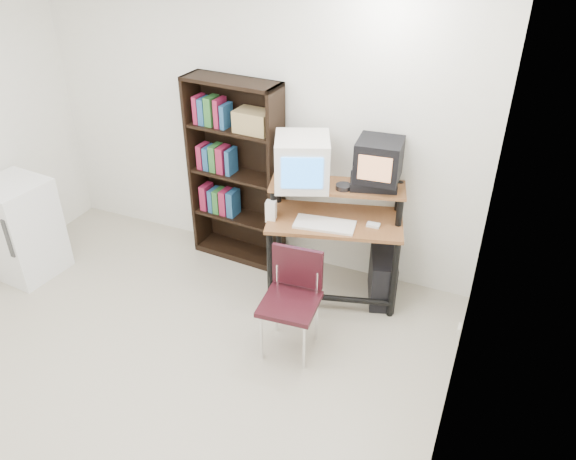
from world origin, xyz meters
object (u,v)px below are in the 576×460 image
at_px(crt_tv, 379,160).
at_px(pc_tower, 382,277).
at_px(school_chair, 293,292).
at_px(crt_monitor, 302,162).
at_px(computer_desk, 335,225).
at_px(bookshelf, 237,170).
at_px(mini_fridge, 21,229).

relative_size(crt_tv, pc_tower, 0.80).
bearing_deg(school_chair, crt_monitor, 102.93).
height_order(crt_tv, pc_tower, crt_tv).
bearing_deg(computer_desk, crt_monitor, 162.44).
distance_m(computer_desk, school_chair, 0.74).
bearing_deg(school_chair, bookshelf, 129.77).
height_order(computer_desk, bookshelf, bookshelf).
bearing_deg(mini_fridge, school_chair, 6.63).
bearing_deg(crt_monitor, bookshelf, 140.63).
height_order(crt_monitor, school_chair, crt_monitor).
relative_size(school_chair, bookshelf, 0.48).
distance_m(pc_tower, mini_fridge, 3.15).
bearing_deg(crt_monitor, pc_tower, -15.13).
xyz_separation_m(computer_desk, crt_monitor, (-0.30, 0.01, 0.50)).
bearing_deg(computer_desk, crt_tv, 19.93).
xyz_separation_m(school_chair, mini_fridge, (-2.54, -0.05, -0.05)).
xyz_separation_m(crt_tv, bookshelf, (-1.26, 0.05, -0.35)).
xyz_separation_m(crt_tv, pc_tower, (0.14, -0.09, -1.00)).
bearing_deg(crt_monitor, crt_tv, -4.77).
xyz_separation_m(pc_tower, bookshelf, (-1.40, 0.14, 0.65)).
xyz_separation_m(computer_desk, school_chair, (-0.07, -0.72, -0.18)).
bearing_deg(crt_tv, bookshelf, 172.82).
bearing_deg(school_chair, mini_fridge, 176.67).
xyz_separation_m(bookshelf, mini_fridge, (-1.62, -1.00, -0.42)).
relative_size(crt_monitor, mini_fridge, 0.61).
bearing_deg(crt_monitor, school_chair, -94.36).
height_order(pc_tower, school_chair, school_chair).
xyz_separation_m(crt_monitor, school_chair, (0.23, -0.73, -0.68)).
distance_m(bookshelf, mini_fridge, 1.95).
relative_size(pc_tower, bookshelf, 0.27).
height_order(computer_desk, crt_tv, crt_tv).
bearing_deg(crt_monitor, mini_fridge, 176.94).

